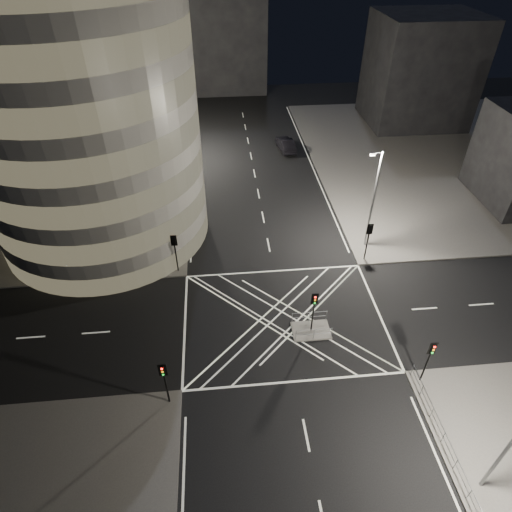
{
  "coord_description": "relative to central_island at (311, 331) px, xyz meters",
  "views": [
    {
      "loc": [
        -4.54,
        -23.59,
        26.05
      ],
      "look_at": [
        -1.78,
        4.7,
        3.0
      ],
      "focal_mm": 30.0,
      "sensor_mm": 36.0,
      "label": 1
    }
  ],
  "objects": [
    {
      "name": "ground",
      "position": [
        -2.0,
        1.5,
        -0.07
      ],
      "size": [
        120.0,
        120.0,
        0.0
      ],
      "primitive_type": "plane",
      "color": "black",
      "rests_on": "ground"
    },
    {
      "name": "sidewalk_far_left",
      "position": [
        -31.0,
        28.5,
        0.0
      ],
      "size": [
        42.0,
        42.0,
        0.15
      ],
      "primitive_type": "cube",
      "color": "#5A5754",
      "rests_on": "ground"
    },
    {
      "name": "sidewalk_far_right",
      "position": [
        27.0,
        28.5,
        0.0
      ],
      "size": [
        42.0,
        42.0,
        0.15
      ],
      "primitive_type": "cube",
      "color": "#5A5754",
      "rests_on": "ground"
    },
    {
      "name": "central_island",
      "position": [
        0.0,
        0.0,
        0.0
      ],
      "size": [
        3.0,
        2.0,
        0.15
      ],
      "primitive_type": "cube",
      "color": "slate",
      "rests_on": "ground"
    },
    {
      "name": "office_tower_curved",
      "position": [
        -22.74,
        20.24,
        12.58
      ],
      "size": [
        30.0,
        29.0,
        27.2
      ],
      "color": "gray",
      "rests_on": "sidewalk_far_left"
    },
    {
      "name": "office_block_rear",
      "position": [
        -24.0,
        43.5,
        11.07
      ],
      "size": [
        24.0,
        16.0,
        22.0
      ],
      "primitive_type": "cube",
      "color": "gray",
      "rests_on": "sidewalk_far_left"
    },
    {
      "name": "building_right_far",
      "position": [
        24.0,
        41.5,
        7.58
      ],
      "size": [
        14.0,
        12.0,
        15.0
      ],
      "primitive_type": "cube",
      "color": "black",
      "rests_on": "sidewalk_far_right"
    },
    {
      "name": "building_far_end",
      "position": [
        -6.0,
        59.5,
        8.93
      ],
      "size": [
        18.0,
        8.0,
        18.0
      ],
      "primitive_type": "cube",
      "color": "black",
      "rests_on": "ground"
    },
    {
      "name": "tree_a",
      "position": [
        -12.5,
        10.5,
        4.66
      ],
      "size": [
        4.64,
        4.64,
        7.26
      ],
      "color": "black",
      "rests_on": "sidewalk_far_left"
    },
    {
      "name": "tree_b",
      "position": [
        -12.5,
        16.5,
        5.45
      ],
      "size": [
        5.21,
        5.21,
        8.38
      ],
      "color": "black",
      "rests_on": "sidewalk_far_left"
    },
    {
      "name": "tree_c",
      "position": [
        -12.5,
        22.5,
        4.93
      ],
      "size": [
        4.11,
        4.11,
        7.24
      ],
      "color": "black",
      "rests_on": "sidewalk_far_left"
    },
    {
      "name": "tree_d",
      "position": [
        -12.5,
        28.5,
        4.79
      ],
      "size": [
        4.75,
        4.75,
        7.46
      ],
      "color": "black",
      "rests_on": "sidewalk_far_left"
    },
    {
      "name": "tree_e",
      "position": [
        -12.5,
        34.5,
        4.6
      ],
      "size": [
        3.98,
        3.98,
        6.82
      ],
      "color": "black",
      "rests_on": "sidewalk_far_left"
    },
    {
      "name": "traffic_signal_fl",
      "position": [
        -10.8,
        8.3,
        2.84
      ],
      "size": [
        0.55,
        0.22,
        4.0
      ],
      "color": "black",
      "rests_on": "sidewalk_far_left"
    },
    {
      "name": "traffic_signal_nl",
      "position": [
        -10.8,
        -5.3,
        2.84
      ],
      "size": [
        0.55,
        0.22,
        4.0
      ],
      "color": "black",
      "rests_on": "sidewalk_near_left"
    },
    {
      "name": "traffic_signal_fr",
      "position": [
        6.8,
        8.3,
        2.84
      ],
      "size": [
        0.55,
        0.22,
        4.0
      ],
      "color": "black",
      "rests_on": "sidewalk_far_right"
    },
    {
      "name": "traffic_signal_nr",
      "position": [
        6.8,
        -5.3,
        2.84
      ],
      "size": [
        0.55,
        0.22,
        4.0
      ],
      "color": "black",
      "rests_on": "sidewalk_near_right"
    },
    {
      "name": "traffic_signal_island",
      "position": [
        0.0,
        0.0,
        2.84
      ],
      "size": [
        0.55,
        0.22,
        4.0
      ],
      "color": "black",
      "rests_on": "central_island"
    },
    {
      "name": "street_lamp_left_near",
      "position": [
        -11.44,
        13.5,
        5.47
      ],
      "size": [
        1.25,
        0.25,
        10.0
      ],
      "color": "slate",
      "rests_on": "sidewalk_far_left"
    },
    {
      "name": "street_lamp_left_far",
      "position": [
        -11.44,
        31.5,
        5.47
      ],
      "size": [
        1.25,
        0.25,
        10.0
      ],
      "color": "slate",
      "rests_on": "sidewalk_far_left"
    },
    {
      "name": "street_lamp_right_far",
      "position": [
        7.44,
        10.5,
        5.47
      ],
      "size": [
        1.25,
        0.25,
        10.0
      ],
      "color": "slate",
      "rests_on": "sidewalk_far_right"
    },
    {
      "name": "railing_near_right",
      "position": [
        6.3,
        -10.65,
        0.62
      ],
      "size": [
        0.06,
        11.7,
        1.1
      ],
      "primitive_type": "cube",
      "color": "slate",
      "rests_on": "sidewalk_near_right"
    },
    {
      "name": "railing_island_south",
      "position": [
        0.0,
        -0.9,
        0.62
      ],
      "size": [
        2.8,
        0.06,
        1.1
      ],
      "primitive_type": "cube",
      "color": "slate",
      "rests_on": "central_island"
    },
    {
      "name": "railing_island_north",
      "position": [
        0.0,
        0.9,
        0.62
      ],
      "size": [
        2.8,
        0.06,
        1.1
      ],
      "primitive_type": "cube",
      "color": "slate",
      "rests_on": "central_island"
    },
    {
      "name": "sedan",
      "position": [
        2.94,
        32.96,
        0.76
      ],
      "size": [
        2.41,
        5.24,
        1.67
      ],
      "primitive_type": "imported",
      "rotation": [
        0.0,
        0.0,
        3.27
      ],
      "color": "black",
      "rests_on": "ground"
    }
  ]
}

